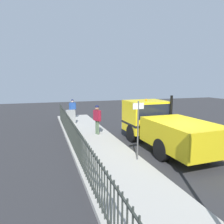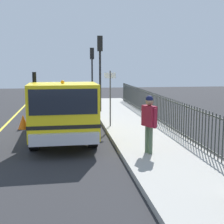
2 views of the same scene
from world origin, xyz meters
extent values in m
plane|color=#2B2B2D|center=(0.00, 0.00, 0.00)|extent=(51.06, 51.06, 0.00)
cube|color=#A3A099|center=(3.27, 0.00, 0.08)|extent=(2.71, 23.21, 0.17)
cube|color=yellow|center=(0.18, -3.03, 1.36)|extent=(2.27, 1.95, 1.76)
cube|color=black|center=(0.18, -3.03, 1.75)|extent=(2.09, 1.99, 0.77)
cube|color=gold|center=(0.08, 0.16, 1.05)|extent=(2.32, 3.61, 1.14)
cube|color=silver|center=(0.20, -4.06, 0.63)|extent=(2.11, 0.26, 0.36)
cube|color=black|center=(0.18, -3.03, 0.97)|extent=(2.29, 1.97, 0.12)
cylinder|color=black|center=(1.15, -2.72, 0.48)|extent=(0.33, 0.97, 0.96)
cylinder|color=black|center=(-0.82, -2.78, 0.48)|extent=(0.33, 0.97, 0.96)
cylinder|color=black|center=(1.07, 0.18, 0.48)|extent=(0.33, 0.97, 0.96)
cylinder|color=black|center=(-0.90, 0.13, 0.48)|extent=(0.33, 0.97, 0.96)
sphere|color=orange|center=(0.18, -3.03, 2.29)|extent=(0.12, 0.12, 0.12)
cylinder|color=black|center=(-0.81, -2.02, 1.53)|extent=(0.14, 0.14, 2.11)
cube|color=maroon|center=(2.75, -4.31, 1.32)|extent=(0.40, 0.55, 0.62)
sphere|color=#997051|center=(2.75, -4.31, 1.75)|extent=(0.23, 0.23, 0.23)
sphere|color=#14193F|center=(2.75, -4.31, 1.83)|extent=(0.22, 0.22, 0.22)
cylinder|color=#4C6047|center=(2.78, -4.40, 0.59)|extent=(0.12, 0.12, 0.84)
cylinder|color=#4C6047|center=(2.71, -4.23, 0.59)|extent=(0.12, 0.12, 0.84)
cylinder|color=maroon|center=(2.85, -4.57, 1.29)|extent=(0.09, 0.09, 0.59)
cylinder|color=maroon|center=(2.64, -4.06, 1.29)|extent=(0.09, 0.09, 0.59)
cube|color=#264C99|center=(3.44, -10.08, 1.23)|extent=(0.49, 0.29, 0.58)
sphere|color=beige|center=(3.44, -10.08, 1.63)|extent=(0.21, 0.21, 0.21)
sphere|color=#14193F|center=(3.44, -10.08, 1.70)|extent=(0.20, 0.20, 0.20)
cylinder|color=#4C6047|center=(3.52, -10.07, 0.56)|extent=(0.12, 0.12, 0.78)
cylinder|color=#4C6047|center=(3.36, -10.10, 0.56)|extent=(0.12, 0.12, 0.78)
cylinder|color=#264C99|center=(3.69, -10.04, 1.20)|extent=(0.09, 0.09, 0.55)
cylinder|color=#264C99|center=(3.18, -10.13, 1.20)|extent=(0.09, 0.09, 0.55)
cylinder|color=#2D332D|center=(4.50, -9.86, 0.82)|extent=(0.04, 0.04, 1.31)
cylinder|color=#2D332D|center=(4.50, -9.64, 0.82)|extent=(0.04, 0.04, 1.31)
cylinder|color=#2D332D|center=(4.50, -9.41, 0.82)|extent=(0.04, 0.04, 1.31)
cylinder|color=#2D332D|center=(4.50, -9.18, 0.82)|extent=(0.04, 0.04, 1.31)
cylinder|color=#2D332D|center=(4.50, -8.96, 0.82)|extent=(0.04, 0.04, 1.31)
cylinder|color=#2D332D|center=(4.50, -8.73, 0.82)|extent=(0.04, 0.04, 1.31)
cylinder|color=#2D332D|center=(4.50, -8.50, 0.82)|extent=(0.04, 0.04, 1.31)
cylinder|color=#2D332D|center=(4.50, -8.28, 0.82)|extent=(0.04, 0.04, 1.31)
cylinder|color=#2D332D|center=(4.50, -8.05, 0.82)|extent=(0.04, 0.04, 1.31)
cylinder|color=#2D332D|center=(4.50, -7.82, 0.82)|extent=(0.04, 0.04, 1.31)
cylinder|color=#2D332D|center=(4.50, -7.60, 0.82)|extent=(0.04, 0.04, 1.31)
cylinder|color=#2D332D|center=(4.50, -7.37, 0.82)|extent=(0.04, 0.04, 1.31)
cylinder|color=#2D332D|center=(4.50, -7.14, 0.82)|extent=(0.04, 0.04, 1.31)
cylinder|color=#2D332D|center=(4.50, -6.92, 0.82)|extent=(0.04, 0.04, 1.31)
cylinder|color=#2D332D|center=(4.50, -6.69, 0.82)|extent=(0.04, 0.04, 1.31)
cylinder|color=#2D332D|center=(4.50, -6.46, 0.82)|extent=(0.04, 0.04, 1.31)
cylinder|color=#2D332D|center=(4.50, -6.24, 0.82)|extent=(0.04, 0.04, 1.31)
cylinder|color=#2D332D|center=(4.50, -6.01, 0.82)|extent=(0.04, 0.04, 1.31)
cylinder|color=#2D332D|center=(4.50, -5.78, 0.82)|extent=(0.04, 0.04, 1.31)
cylinder|color=#2D332D|center=(4.50, -5.56, 0.82)|extent=(0.04, 0.04, 1.31)
cylinder|color=#2D332D|center=(4.50, -5.33, 0.82)|extent=(0.04, 0.04, 1.31)
cylinder|color=#2D332D|center=(4.50, -5.10, 0.82)|extent=(0.04, 0.04, 1.31)
cylinder|color=#2D332D|center=(4.50, -4.88, 0.82)|extent=(0.04, 0.04, 1.31)
cylinder|color=#2D332D|center=(4.50, -4.65, 0.82)|extent=(0.04, 0.04, 1.31)
cylinder|color=#2D332D|center=(4.50, -4.42, 0.82)|extent=(0.04, 0.04, 1.31)
cylinder|color=#2D332D|center=(4.50, -4.19, 0.82)|extent=(0.04, 0.04, 1.31)
cylinder|color=#2D332D|center=(4.50, -3.97, 0.82)|extent=(0.04, 0.04, 1.31)
cylinder|color=#2D332D|center=(4.50, -3.74, 0.82)|extent=(0.04, 0.04, 1.31)
cylinder|color=#2D332D|center=(4.50, -3.51, 0.82)|extent=(0.04, 0.04, 1.31)
cylinder|color=#2D332D|center=(4.50, -3.29, 0.82)|extent=(0.04, 0.04, 1.31)
cylinder|color=#2D332D|center=(4.50, -3.06, 0.82)|extent=(0.04, 0.04, 1.31)
cylinder|color=#2D332D|center=(4.50, -2.83, 0.82)|extent=(0.04, 0.04, 1.31)
cylinder|color=#2D332D|center=(4.50, -2.61, 0.82)|extent=(0.04, 0.04, 1.31)
cylinder|color=#2D332D|center=(4.50, -2.38, 0.82)|extent=(0.04, 0.04, 1.31)
cylinder|color=#2D332D|center=(4.50, -2.15, 0.82)|extent=(0.04, 0.04, 1.31)
cylinder|color=#2D332D|center=(4.50, -1.93, 0.82)|extent=(0.04, 0.04, 1.31)
cylinder|color=#2D332D|center=(4.50, -1.70, 0.82)|extent=(0.04, 0.04, 1.31)
cylinder|color=#2D332D|center=(4.50, -1.47, 0.82)|extent=(0.04, 0.04, 1.31)
cylinder|color=#2D332D|center=(4.50, -1.25, 0.82)|extent=(0.04, 0.04, 1.31)
cylinder|color=#2D332D|center=(4.50, -1.02, 0.82)|extent=(0.04, 0.04, 1.31)
cylinder|color=#2D332D|center=(4.50, -0.79, 0.82)|extent=(0.04, 0.04, 1.31)
cylinder|color=#2D332D|center=(4.50, -0.57, 0.82)|extent=(0.04, 0.04, 1.31)
cylinder|color=#2D332D|center=(4.50, -0.34, 0.82)|extent=(0.04, 0.04, 1.31)
cylinder|color=#2D332D|center=(4.50, -0.11, 0.82)|extent=(0.04, 0.04, 1.31)
cylinder|color=#2D332D|center=(4.50, 0.11, 0.82)|extent=(0.04, 0.04, 1.31)
cylinder|color=#2D332D|center=(4.50, 0.34, 0.82)|extent=(0.04, 0.04, 1.31)
cylinder|color=#2D332D|center=(4.50, 0.57, 0.82)|extent=(0.04, 0.04, 1.31)
cylinder|color=#2D332D|center=(4.50, 0.79, 0.82)|extent=(0.04, 0.04, 1.31)
cylinder|color=#2D332D|center=(4.50, 1.02, 0.82)|extent=(0.04, 0.04, 1.31)
cylinder|color=#2D332D|center=(4.50, 1.25, 0.82)|extent=(0.04, 0.04, 1.31)
cylinder|color=#2D332D|center=(4.50, 1.47, 0.82)|extent=(0.04, 0.04, 1.31)
cylinder|color=#2D332D|center=(4.50, 1.70, 0.82)|extent=(0.04, 0.04, 1.31)
cylinder|color=#2D332D|center=(4.50, 1.93, 0.82)|extent=(0.04, 0.04, 1.31)
cylinder|color=#2D332D|center=(4.50, 2.15, 0.82)|extent=(0.04, 0.04, 1.31)
cylinder|color=#2D332D|center=(4.50, 2.38, 0.82)|extent=(0.04, 0.04, 1.31)
cylinder|color=#2D332D|center=(4.50, 2.61, 0.82)|extent=(0.04, 0.04, 1.31)
cylinder|color=#2D332D|center=(4.50, 2.83, 0.82)|extent=(0.04, 0.04, 1.31)
cylinder|color=#2D332D|center=(4.50, 3.06, 0.82)|extent=(0.04, 0.04, 1.31)
cylinder|color=#2D332D|center=(4.50, 3.29, 0.82)|extent=(0.04, 0.04, 1.31)
cylinder|color=#2D332D|center=(4.50, 3.51, 0.82)|extent=(0.04, 0.04, 1.31)
cylinder|color=#2D332D|center=(4.50, 3.74, 0.82)|extent=(0.04, 0.04, 1.31)
cylinder|color=#2D332D|center=(4.50, 3.97, 0.82)|extent=(0.04, 0.04, 1.31)
cylinder|color=#2D332D|center=(4.50, 4.19, 0.82)|extent=(0.04, 0.04, 1.31)
cube|color=#2D332D|center=(4.50, 0.00, 1.37)|extent=(0.04, 19.73, 0.04)
cube|color=#2D332D|center=(4.50, 0.00, 0.33)|extent=(0.04, 19.73, 0.04)
cube|color=gray|center=(3.87, -8.03, 0.67)|extent=(0.68, 0.39, 1.01)
cylinder|color=#4C4C4C|center=(2.17, 0.13, 1.38)|extent=(0.06, 0.06, 2.42)
cube|color=white|center=(2.17, 0.13, 2.38)|extent=(0.50, 0.09, 0.24)
camera|label=1|loc=(5.72, 7.56, 3.41)|focal=33.32mm
camera|label=2|loc=(0.29, -13.57, 2.87)|focal=51.42mm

